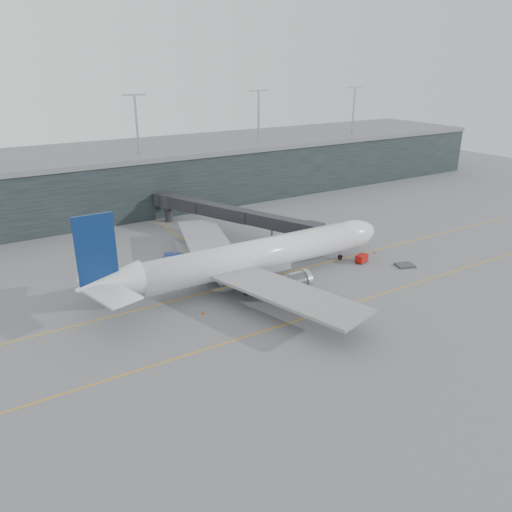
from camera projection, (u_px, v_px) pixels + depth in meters
ground at (211, 281)px, 88.98m from camera, size 320.00×320.00×0.00m
taxiline_a at (221, 289)px, 85.80m from camera, size 160.00×0.25×0.02m
taxiline_b at (272, 328)px, 73.11m from camera, size 160.00×0.25×0.02m
taxiline_lead_main at (189, 244)px, 107.28m from camera, size 0.25×60.00×0.02m
terminal at (111, 179)px, 132.20m from camera, size 240.00×36.00×29.00m
main_aircraft at (253, 257)px, 87.32m from camera, size 58.34×55.03×16.41m
jet_bridge at (227, 209)px, 113.53m from camera, size 20.51×44.48×6.91m
gse_cart at (362, 258)px, 96.78m from camera, size 2.67×2.05×1.62m
baggage_dolly at (405, 265)px, 95.35m from camera, size 4.06×3.65×0.33m
uld_a at (169, 262)px, 94.77m from camera, size 2.54×2.22×1.99m
uld_b at (169, 259)px, 96.10m from camera, size 2.71×2.43×2.05m
uld_c at (178, 258)px, 96.76m from camera, size 2.38×2.16×1.77m
cone_nose at (375, 252)px, 101.72m from camera, size 0.44×0.44×0.70m
cone_wing_stbd at (309, 310)px, 77.80m from camera, size 0.42×0.42×0.67m
cone_wing_port at (226, 254)px, 100.65m from camera, size 0.45×0.45×0.72m
cone_tail at (202, 312)px, 77.01m from camera, size 0.44×0.44×0.70m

